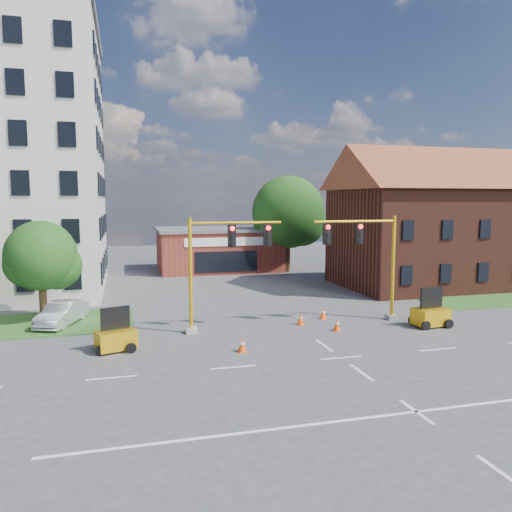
% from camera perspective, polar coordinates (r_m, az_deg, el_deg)
% --- Properties ---
extents(ground, '(120.00, 120.00, 0.00)m').
position_cam_1_polar(ground, '(23.35, 9.72, -11.40)').
color(ground, '#3C3D3F').
rests_on(ground, ground).
extents(lane_markings, '(60.00, 36.00, 0.01)m').
position_cam_1_polar(lane_markings, '(20.81, 13.25, -13.71)').
color(lane_markings, silver).
rests_on(lane_markings, ground).
extents(brick_shop, '(12.40, 8.40, 4.30)m').
position_cam_1_polar(brick_shop, '(51.26, -4.30, 0.83)').
color(brick_shop, maroon).
rests_on(brick_shop, ground).
extents(townhouse_row, '(21.00, 11.00, 11.50)m').
position_cam_1_polar(townhouse_row, '(45.38, 22.27, 4.43)').
color(townhouse_row, '#471F15').
rests_on(townhouse_row, ground).
extents(tree_large, '(7.57, 7.21, 9.55)m').
position_cam_1_polar(tree_large, '(49.98, 4.08, 4.75)').
color(tree_large, '#3B2815').
rests_on(tree_large, ground).
extents(tree_nw_front, '(4.24, 4.04, 5.95)m').
position_cam_1_polar(tree_nw_front, '(31.25, -22.95, -0.26)').
color(tree_nw_front, '#3B2815').
rests_on(tree_nw_front, ground).
extents(signal_mast_west, '(5.30, 0.60, 6.20)m').
position_cam_1_polar(signal_mast_west, '(26.84, -4.03, -0.43)').
color(signal_mast_west, '#999A94').
rests_on(signal_mast_west, ground).
extents(signal_mast_east, '(5.30, 0.60, 6.20)m').
position_cam_1_polar(signal_mast_east, '(29.72, 12.69, 0.09)').
color(signal_mast_east, '#999A94').
rests_on(signal_mast_east, ground).
extents(trailer_west, '(2.05, 1.67, 2.01)m').
position_cam_1_polar(trailer_west, '(24.82, -15.72, -8.96)').
color(trailer_west, gold).
rests_on(trailer_west, ground).
extents(trailer_east, '(2.01, 1.46, 2.13)m').
position_cam_1_polar(trailer_east, '(29.99, 19.34, -6.36)').
color(trailer_east, gold).
rests_on(trailer_east, ground).
extents(cone_a, '(0.40, 0.40, 0.70)m').
position_cam_1_polar(cone_a, '(23.76, -1.60, -10.14)').
color(cone_a, '#FF4D0D').
rests_on(cone_a, ground).
extents(cone_b, '(0.40, 0.40, 0.70)m').
position_cam_1_polar(cone_b, '(28.82, 5.13, -7.20)').
color(cone_b, '#FF4D0D').
rests_on(cone_b, ground).
extents(cone_c, '(0.40, 0.40, 0.70)m').
position_cam_1_polar(cone_c, '(27.78, 9.25, -7.78)').
color(cone_c, '#FF4D0D').
rests_on(cone_c, ground).
extents(cone_d, '(0.40, 0.40, 0.70)m').
position_cam_1_polar(cone_d, '(30.42, 7.68, -6.51)').
color(cone_d, '#FF4D0D').
rests_on(cone_d, ground).
extents(pickup_white, '(5.84, 3.83, 1.49)m').
position_cam_1_polar(pickup_white, '(42.11, 14.69, -2.51)').
color(pickup_white, silver).
rests_on(pickup_white, ground).
extents(sedan_silver_front, '(2.77, 4.39, 1.36)m').
position_cam_1_polar(sedan_silver_front, '(30.62, -21.30, -6.15)').
color(sedan_silver_front, '#AEB2B6').
rests_on(sedan_silver_front, ground).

